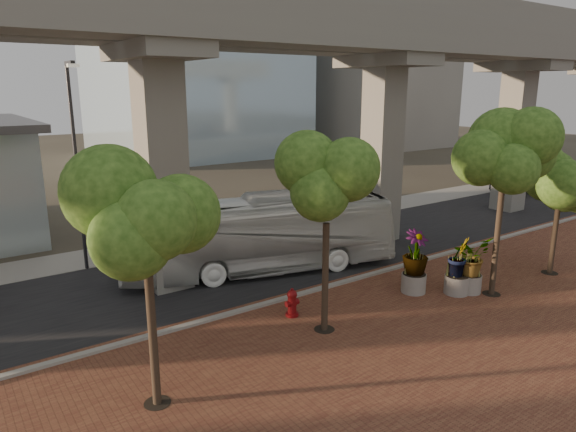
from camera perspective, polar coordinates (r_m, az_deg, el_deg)
ground at (r=23.18m, az=2.82°, el=-6.13°), size 160.00×160.00×0.00m
brick_plaza at (r=18.06m, az=18.94°, el=-12.94°), size 70.00×13.00×0.06m
asphalt_road at (r=24.69m, az=-0.03°, el=-4.78°), size 90.00×8.00×0.04m
curb_strip at (r=21.71m, az=6.07°, el=-7.40°), size 70.00×0.25×0.16m
far_sidewalk at (r=29.16m, az=-6.23°, el=-1.86°), size 90.00×3.00×0.06m
transit_viaduct at (r=23.37m, az=-0.03°, el=12.33°), size 72.00×5.60×12.40m
midrise_block at (r=74.03m, az=9.49°, el=17.01°), size 18.00×16.00×24.00m
transit_bus at (r=22.68m, az=-3.17°, el=-2.11°), size 12.42×6.03×3.37m
parked_car at (r=43.78m, az=24.32°, el=3.39°), size 5.07×1.98×1.64m
fire_hydrant at (r=18.52m, az=0.45°, el=-9.61°), size 0.52×0.47×1.04m
planter_front at (r=21.52m, az=19.71°, el=-4.50°), size 2.08×2.08×2.29m
planter_right at (r=20.83m, az=13.97°, el=-4.25°), size 2.38×2.38×2.55m
planter_left at (r=21.19m, az=18.43°, el=-4.61°), size 2.12×2.12×2.33m
street_tree_far_west at (r=12.60m, az=-15.61°, el=-0.99°), size 3.50×3.50×6.40m
street_tree_near_west at (r=16.24m, az=4.34°, el=2.88°), size 3.74×3.74×6.52m
street_tree_near_east at (r=20.78m, az=22.96°, el=5.53°), size 3.84×3.84×7.02m
street_tree_far_east at (r=24.59m, az=28.08°, el=3.12°), size 3.55×3.55×5.60m
streetlamp_west at (r=23.82m, az=-22.48°, el=6.39°), size 0.45×1.30×9.00m
streetlamp_east at (r=33.66m, az=8.71°, el=8.10°), size 0.39×1.14×7.85m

